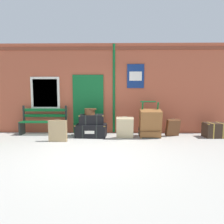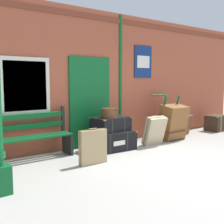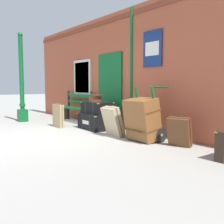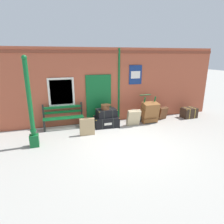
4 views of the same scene
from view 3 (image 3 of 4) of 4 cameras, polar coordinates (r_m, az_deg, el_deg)
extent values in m
plane|color=#A3A099|center=(6.38, -15.83, -5.36)|extent=(60.00, 60.00, 0.00)
cube|color=#AD5138|center=(7.60, 2.68, 8.69)|extent=(10.40, 0.30, 3.20)
cube|color=brown|center=(7.70, 1.73, 19.35)|extent=(10.40, 0.03, 0.12)
cube|color=#0F5B28|center=(7.84, -0.45, 4.58)|extent=(1.10, 0.05, 2.10)
cube|color=#093718|center=(7.83, -0.52, 4.58)|extent=(0.06, 0.02, 2.10)
cube|color=silver|center=(9.14, -6.24, 7.21)|extent=(1.04, 0.06, 1.16)
cube|color=silver|center=(9.13, -6.34, 7.21)|extent=(0.88, 0.02, 1.00)
cylinder|color=#0F5B28|center=(7.14, 4.13, 8.88)|extent=(0.09, 0.09, 3.14)
cube|color=navy|center=(6.61, 8.49, 13.02)|extent=(0.60, 0.02, 0.84)
cube|color=white|center=(6.60, 8.41, 13.03)|extent=(0.44, 0.01, 0.32)
cube|color=#0F5B28|center=(9.43, -18.26, -0.70)|extent=(0.28, 0.28, 0.40)
cylinder|color=#0F5B28|center=(9.39, -18.53, 7.71)|extent=(0.14, 0.14, 2.36)
cylinder|color=#0F5B28|center=(9.40, -18.33, 1.42)|extent=(0.19, 0.19, 0.08)
sphere|color=#0F5B28|center=(9.52, -18.77, 15.14)|extent=(0.16, 0.16, 0.16)
cube|color=#0F5B28|center=(8.93, -8.74, 0.79)|extent=(1.60, 0.09, 0.04)
cube|color=#0F5B28|center=(9.00, -7.95, 0.84)|extent=(1.60, 0.09, 0.04)
cube|color=#0F5B28|center=(9.07, -7.18, 0.88)|extent=(1.60, 0.09, 0.04)
cube|color=#0F5B28|center=(9.08, -6.86, 2.16)|extent=(1.60, 0.05, 0.10)
cube|color=#0F5B28|center=(9.07, -6.88, 3.42)|extent=(1.60, 0.05, 0.10)
cube|color=black|center=(9.69, -10.10, -0.19)|extent=(0.06, 0.40, 0.45)
cube|color=black|center=(9.75, -9.10, 2.83)|extent=(0.06, 0.06, 0.56)
cube|color=black|center=(8.37, -5.42, -1.04)|extent=(0.06, 0.40, 0.45)
cube|color=black|center=(8.43, -4.29, 2.46)|extent=(0.06, 0.06, 0.56)
cube|color=black|center=(7.42, -3.36, -1.99)|extent=(1.04, 0.70, 0.42)
cube|color=black|center=(7.62, -4.20, -1.80)|extent=(0.08, 0.65, 0.43)
cube|color=black|center=(7.23, -2.47, -2.19)|extent=(0.08, 0.65, 0.43)
cube|color=#B79338|center=(7.68, -7.09, -0.28)|extent=(0.05, 0.05, 0.02)
cube|color=#B79338|center=(6.84, -3.56, -0.98)|extent=(0.05, 0.05, 0.02)
cube|color=#B79338|center=(7.96, -3.20, -0.04)|extent=(0.05, 0.05, 0.02)
cube|color=#B79338|center=(7.15, 0.63, -0.68)|extent=(0.05, 0.05, 0.02)
cube|color=silver|center=(7.25, -5.49, -2.19)|extent=(0.36, 0.01, 0.10)
cube|color=black|center=(7.39, -3.14, 0.86)|extent=(0.83, 0.58, 0.32)
cube|color=black|center=(7.53, -3.95, 0.95)|extent=(0.06, 0.55, 0.33)
cube|color=black|center=(7.24, -2.29, 0.77)|extent=(0.06, 0.55, 0.33)
cube|color=#B79338|center=(7.55, -6.39, 2.06)|extent=(0.05, 0.05, 0.02)
cube|color=#B79338|center=(6.92, -2.93, 1.77)|extent=(0.05, 0.05, 0.02)
cube|color=#B79338|center=(7.83, -3.33, 2.21)|extent=(0.05, 0.05, 0.02)
cube|color=#B79338|center=(7.23, 0.24, 1.94)|extent=(0.05, 0.05, 0.02)
cylinder|color=brown|center=(7.40, -3.57, 2.91)|extent=(0.34, 0.34, 0.21)
cylinder|color=#432715|center=(7.36, -3.37, 3.54)|extent=(0.36, 0.36, 0.04)
cube|color=black|center=(5.86, 6.16, -6.01)|extent=(0.56, 0.28, 0.03)
cube|color=#0F5B28|center=(6.09, 6.00, -0.16)|extent=(0.04, 0.37, 1.17)
cube|color=#0F5B28|center=(5.73, 9.39, -0.56)|extent=(0.04, 0.37, 1.17)
cylinder|color=#0F5B28|center=(6.11, 9.93, 5.18)|extent=(0.54, 0.04, 0.04)
cylinder|color=black|center=(6.23, 5.93, -3.94)|extent=(0.04, 0.32, 0.32)
cylinder|color=#B79338|center=(6.23, 5.93, -3.94)|extent=(0.07, 0.06, 0.06)
cylinder|color=black|center=(5.79, 10.24, -4.75)|extent=(0.05, 0.32, 0.32)
cylinder|color=#B79338|center=(5.79, 10.24, -4.75)|extent=(0.07, 0.06, 0.06)
cube|color=brown|center=(5.80, 6.36, -1.57)|extent=(0.68, 0.58, 0.94)
cube|color=brown|center=(5.82, 6.34, -3.48)|extent=(0.70, 0.46, 0.10)
cube|color=brown|center=(5.77, 6.38, 0.35)|extent=(0.70, 0.46, 0.10)
cube|color=tan|center=(6.35, 0.16, -1.98)|extent=(0.55, 0.39, 0.71)
cylinder|color=#71644C|center=(6.33, 0.41, 1.18)|extent=(0.16, 0.03, 0.03)
cube|color=brown|center=(6.35, 0.16, -1.98)|extent=(0.56, 0.24, 0.68)
cube|color=brown|center=(5.44, 13.96, -4.07)|extent=(0.50, 0.37, 0.58)
cylinder|color=#3A2112|center=(5.42, 14.19, -0.96)|extent=(0.16, 0.06, 0.03)
cube|color=#351E10|center=(5.44, 13.96, -4.07)|extent=(0.48, 0.25, 0.57)
cube|color=tan|center=(7.89, -11.25, -0.80)|extent=(0.55, 0.15, 0.65)
cylinder|color=brown|center=(7.86, -11.29, 1.69)|extent=(0.16, 0.03, 0.03)
cube|color=brown|center=(7.89, -11.25, -0.80)|extent=(0.56, 0.04, 0.66)
cube|color=#B79338|center=(4.52, 21.16, -3.98)|extent=(0.05, 0.05, 0.02)
camera|label=1|loc=(5.95, -63.37, 5.88)|focal=32.41mm
camera|label=2|loc=(10.04, -42.92, 6.29)|focal=45.98mm
camera|label=4|loc=(8.98, -59.77, 13.70)|focal=30.81mm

